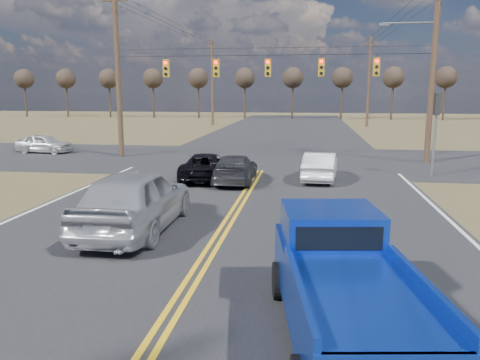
# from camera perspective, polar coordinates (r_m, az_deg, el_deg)

# --- Properties ---
(ground) EXTENTS (160.00, 160.00, 0.00)m
(ground) POSITION_cam_1_polar(r_m,az_deg,el_deg) (10.39, -5.60, -11.82)
(ground) COLOR brown
(ground) RESTS_ON ground
(road_main) EXTENTS (14.00, 120.00, 0.02)m
(road_main) POSITION_cam_1_polar(r_m,az_deg,el_deg) (19.85, 1.29, -0.81)
(road_main) COLOR #28282B
(road_main) RESTS_ON ground
(road_cross) EXTENTS (120.00, 12.00, 0.02)m
(road_cross) POSITION_cam_1_polar(r_m,az_deg,el_deg) (27.70, 3.31, 2.48)
(road_cross) COLOR #28282B
(road_cross) RESTS_ON ground
(signal_gantry) EXTENTS (19.60, 4.83, 10.00)m
(signal_gantry) POSITION_cam_1_polar(r_m,az_deg,el_deg) (27.18, 4.47, 13.02)
(signal_gantry) COLOR #473323
(signal_gantry) RESTS_ON ground
(utility_poles) EXTENTS (19.60, 58.32, 10.00)m
(utility_poles) POSITION_cam_1_polar(r_m,az_deg,el_deg) (26.44, 3.24, 13.45)
(utility_poles) COLOR #473323
(utility_poles) RESTS_ON ground
(treeline) EXTENTS (87.00, 117.80, 7.40)m
(treeline) POSITION_cam_1_polar(r_m,az_deg,el_deg) (36.39, 4.68, 13.44)
(treeline) COLOR #33261C
(treeline) RESTS_ON ground
(pickup_truck) EXTENTS (2.60, 5.26, 1.89)m
(pickup_truck) POSITION_cam_1_polar(r_m,az_deg,el_deg) (7.90, 12.42, -12.32)
(pickup_truck) COLOR black
(pickup_truck) RESTS_ON ground
(silver_suv) EXTENTS (2.21, 5.45, 1.85)m
(silver_suv) POSITION_cam_1_polar(r_m,az_deg,el_deg) (13.77, -12.65, -2.33)
(silver_suv) COLOR #A3A5AB
(silver_suv) RESTS_ON ground
(black_suv) EXTENTS (2.42, 4.56, 1.22)m
(black_suv) POSITION_cam_1_polar(r_m,az_deg,el_deg) (21.38, -4.16, 1.66)
(black_suv) COLOR black
(black_suv) RESTS_ON ground
(white_car_queue) EXTENTS (1.72, 4.02, 1.29)m
(white_car_queue) POSITION_cam_1_polar(r_m,az_deg,el_deg) (21.48, 9.75, 1.67)
(white_car_queue) COLOR silver
(white_car_queue) RESTS_ON ground
(dgrey_car_queue) EXTENTS (1.82, 4.26, 1.22)m
(dgrey_car_queue) POSITION_cam_1_polar(r_m,az_deg,el_deg) (20.68, -0.62, 1.39)
(dgrey_car_queue) COLOR #313236
(dgrey_car_queue) RESTS_ON ground
(cross_car_west) EXTENTS (1.79, 3.80, 1.25)m
(cross_car_west) POSITION_cam_1_polar(r_m,az_deg,el_deg) (33.21, -22.79, 4.13)
(cross_car_west) COLOR silver
(cross_car_west) RESTS_ON ground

